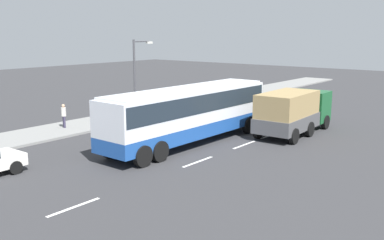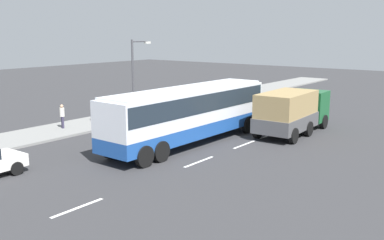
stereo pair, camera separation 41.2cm
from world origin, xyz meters
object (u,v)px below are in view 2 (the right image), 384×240
Objects in this scene: coach_bus at (189,109)px; pedestrian_near_curb at (62,115)px; pedestrian_at_crossing at (95,109)px; cargo_truck at (292,110)px; street_lamp at (135,73)px.

coach_bus is 7.68× the size of pedestrian_near_curb.
pedestrian_at_crossing is (2.84, -0.02, -0.01)m from pedestrian_near_curb.
street_lamp reaches higher than cargo_truck.
street_lamp reaches higher than pedestrian_at_crossing.
pedestrian_at_crossing is at bearing 112.52° from cargo_truck.
cargo_truck is at bearing -29.12° from coach_bus.
pedestrian_near_curb is at bearing 122.16° from cargo_truck.
coach_bus reaches higher than cargo_truck.
coach_bus is at bearing -12.57° from pedestrian_at_crossing.
street_lamp is (-3.15, 11.19, 2.05)m from cargo_truck.
coach_bus is at bearing -112.66° from street_lamp.
coach_bus is 7.74× the size of pedestrian_at_crossing.
pedestrian_near_curb is (-8.65, 12.70, -0.48)m from cargo_truck.
cargo_truck is (6.31, -3.63, -0.53)m from coach_bus.
pedestrian_at_crossing is at bearing -163.01° from pedestrian_near_curb.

